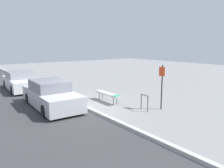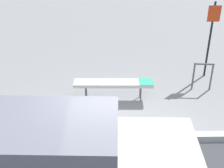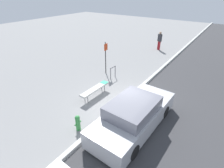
{
  "view_description": "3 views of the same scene",
  "coord_description": "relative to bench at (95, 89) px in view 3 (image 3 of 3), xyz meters",
  "views": [
    {
      "loc": [
        9.89,
        -5.48,
        3.31
      ],
      "look_at": [
        0.23,
        1.75,
        1.12
      ],
      "focal_mm": 35.0,
      "sensor_mm": 36.0,
      "label": 1
    },
    {
      "loc": [
        -0.32,
        -5.5,
        4.41
      ],
      "look_at": [
        -0.21,
        1.24,
        0.73
      ],
      "focal_mm": 50.0,
      "sensor_mm": 36.0,
      "label": 2
    },
    {
      "loc": [
        -6.6,
        -3.94,
        5.5
      ],
      "look_at": [
        0.05,
        0.7,
        1.03
      ],
      "focal_mm": 28.0,
      "sensor_mm": 36.0,
      "label": 3
    }
  ],
  "objects": [
    {
      "name": "ground_plane",
      "position": [
        0.16,
        -1.73,
        -0.48
      ],
      "size": [
        60.0,
        60.0,
        0.0
      ],
      "primitive_type": "plane",
      "color": "gray"
    },
    {
      "name": "curb",
      "position": [
        0.16,
        -1.73,
        -0.42
      ],
      "size": [
        60.0,
        0.2,
        0.13
      ],
      "color": "#B7B7B2",
      "rests_on": "ground_plane"
    },
    {
      "name": "bench",
      "position": [
        0.0,
        0.0,
        0.0
      ],
      "size": [
        2.09,
        0.44,
        0.54
      ],
      "rotation": [
        0.0,
        0.0,
        -0.02
      ],
      "color": "#515156",
      "rests_on": "ground_plane"
    },
    {
      "name": "bike_rack",
      "position": [
        2.5,
        0.49,
        0.02
      ],
      "size": [
        0.55,
        0.09,
        0.83
      ],
      "rotation": [
        0.0,
        0.0,
        -0.07
      ],
      "color": "#515156",
      "rests_on": "ground_plane"
    },
    {
      "name": "sign_post",
      "position": [
        2.84,
        1.35,
        0.9
      ],
      "size": [
        0.36,
        0.08,
        2.3
      ],
      "color": "black",
      "rests_on": "ground_plane"
    },
    {
      "name": "fire_hydrant",
      "position": [
        -2.53,
        -1.14,
        -0.07
      ],
      "size": [
        0.36,
        0.22,
        0.77
      ],
      "color": "#338C3F",
      "rests_on": "ground_plane"
    },
    {
      "name": "pedestrian",
      "position": [
        10.4,
        0.33,
        0.48
      ],
      "size": [
        0.41,
        0.46,
        1.79
      ],
      "rotation": [
        0.0,
        0.0,
        1.0
      ],
      "color": "maroon",
      "rests_on": "ground_plane"
    },
    {
      "name": "parked_car_near",
      "position": [
        -0.98,
        -3.03,
        0.17
      ],
      "size": [
        4.78,
        1.99,
        1.43
      ],
      "rotation": [
        0.0,
        0.0,
        -0.04
      ],
      "color": "black",
      "rests_on": "ground_plane"
    }
  ]
}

